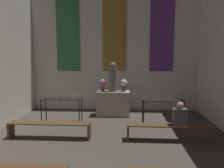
{
  "coord_description": "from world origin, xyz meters",
  "views": [
    {
      "loc": [
        0.43,
        0.41,
        2.31
      ],
      "look_at": [
        0.0,
        7.88,
        1.34
      ],
      "focal_mm": 35.0,
      "sensor_mm": 36.0,
      "label": 1
    }
  ],
  "objects_px": {
    "flower_vase_right": "(124,84)",
    "person_seated": "(180,115)",
    "candle_rack_right": "(163,103)",
    "pew_back_right": "(169,129)",
    "flower_vase_left": "(103,84)",
    "candle_rack_left": "(62,101)",
    "statue": "(113,78)",
    "pew_back_left": "(49,126)",
    "altar": "(113,103)"
  },
  "relations": [
    {
      "from": "pew_back_left",
      "to": "pew_back_right",
      "type": "distance_m",
      "value": 3.33
    },
    {
      "from": "candle_rack_left",
      "to": "flower_vase_right",
      "type": "bearing_deg",
      "value": 26.76
    },
    {
      "from": "flower_vase_right",
      "to": "pew_back_left",
      "type": "relative_size",
      "value": 0.2
    },
    {
      "from": "flower_vase_left",
      "to": "candle_rack_right",
      "type": "relative_size",
      "value": 0.35
    },
    {
      "from": "statue",
      "to": "pew_back_right",
      "type": "relative_size",
      "value": 0.48
    },
    {
      "from": "altar",
      "to": "statue",
      "type": "height_order",
      "value": "statue"
    },
    {
      "from": "flower_vase_left",
      "to": "altar",
      "type": "bearing_deg",
      "value": 0.0
    },
    {
      "from": "altar",
      "to": "candle_rack_left",
      "type": "relative_size",
      "value": 0.94
    },
    {
      "from": "flower_vase_right",
      "to": "person_seated",
      "type": "height_order",
      "value": "flower_vase_right"
    },
    {
      "from": "person_seated",
      "to": "pew_back_right",
      "type": "bearing_deg",
      "value": 180.0
    },
    {
      "from": "candle_rack_left",
      "to": "flower_vase_left",
      "type": "bearing_deg",
      "value": 39.53
    },
    {
      "from": "statue",
      "to": "flower_vase_left",
      "type": "xyz_separation_m",
      "value": [
        -0.41,
        0.0,
        -0.21
      ]
    },
    {
      "from": "statue",
      "to": "flower_vase_left",
      "type": "bearing_deg",
      "value": 180.0
    },
    {
      "from": "flower_vase_left",
      "to": "candle_rack_left",
      "type": "relative_size",
      "value": 0.35
    },
    {
      "from": "candle_rack_left",
      "to": "altar",
      "type": "bearing_deg",
      "value": 32.05
    },
    {
      "from": "candle_rack_right",
      "to": "flower_vase_right",
      "type": "bearing_deg",
      "value": 140.82
    },
    {
      "from": "statue",
      "to": "flower_vase_right",
      "type": "height_order",
      "value": "statue"
    },
    {
      "from": "statue",
      "to": "pew_back_left",
      "type": "distance_m",
      "value": 3.18
    },
    {
      "from": "statue",
      "to": "person_seated",
      "type": "xyz_separation_m",
      "value": [
        1.92,
        -2.47,
        -0.73
      ]
    },
    {
      "from": "candle_rack_right",
      "to": "person_seated",
      "type": "bearing_deg",
      "value": -81.57
    },
    {
      "from": "flower_vase_left",
      "to": "pew_back_left",
      "type": "bearing_deg",
      "value": -116.92
    },
    {
      "from": "altar",
      "to": "pew_back_right",
      "type": "bearing_deg",
      "value": -56.04
    },
    {
      "from": "candle_rack_right",
      "to": "person_seated",
      "type": "xyz_separation_m",
      "value": [
        0.21,
        -1.41,
        -0.03
      ]
    },
    {
      "from": "person_seated",
      "to": "altar",
      "type": "bearing_deg",
      "value": 127.87
    },
    {
      "from": "altar",
      "to": "flower_vase_right",
      "type": "height_order",
      "value": "flower_vase_right"
    },
    {
      "from": "person_seated",
      "to": "flower_vase_left",
      "type": "bearing_deg",
      "value": 133.34
    },
    {
      "from": "altar",
      "to": "pew_back_left",
      "type": "distance_m",
      "value": 2.98
    },
    {
      "from": "flower_vase_left",
      "to": "person_seated",
      "type": "distance_m",
      "value": 3.43
    },
    {
      "from": "altar",
      "to": "pew_back_right",
      "type": "relative_size",
      "value": 0.55
    },
    {
      "from": "flower_vase_right",
      "to": "person_seated",
      "type": "xyz_separation_m",
      "value": [
        1.51,
        -2.47,
        -0.51
      ]
    },
    {
      "from": "statue",
      "to": "pew_back_right",
      "type": "height_order",
      "value": "statue"
    },
    {
      "from": "candle_rack_right",
      "to": "pew_back_left",
      "type": "height_order",
      "value": "candle_rack_right"
    },
    {
      "from": "pew_back_left",
      "to": "person_seated",
      "type": "xyz_separation_m",
      "value": [
        3.58,
        0.0,
        0.38
      ]
    },
    {
      "from": "flower_vase_left",
      "to": "flower_vase_right",
      "type": "xyz_separation_m",
      "value": [
        0.82,
        0.0,
        0.0
      ]
    },
    {
      "from": "flower_vase_right",
      "to": "pew_back_left",
      "type": "distance_m",
      "value": 3.35
    },
    {
      "from": "flower_vase_right",
      "to": "candle_rack_right",
      "type": "xyz_separation_m",
      "value": [
        1.3,
        -1.06,
        -0.48
      ]
    },
    {
      "from": "flower_vase_left",
      "to": "candle_rack_right",
      "type": "bearing_deg",
      "value": -26.57
    },
    {
      "from": "pew_back_right",
      "to": "person_seated",
      "type": "distance_m",
      "value": 0.46
    },
    {
      "from": "candle_rack_right",
      "to": "pew_back_right",
      "type": "distance_m",
      "value": 1.47
    },
    {
      "from": "pew_back_left",
      "to": "pew_back_right",
      "type": "relative_size",
      "value": 1.0
    },
    {
      "from": "flower_vase_right",
      "to": "candle_rack_left",
      "type": "xyz_separation_m",
      "value": [
        -2.11,
        -1.06,
        -0.48
      ]
    },
    {
      "from": "altar",
      "to": "person_seated",
      "type": "height_order",
      "value": "person_seated"
    },
    {
      "from": "pew_back_left",
      "to": "candle_rack_left",
      "type": "bearing_deg",
      "value": 91.37
    },
    {
      "from": "flower_vase_left",
      "to": "pew_back_right",
      "type": "height_order",
      "value": "flower_vase_left"
    },
    {
      "from": "statue",
      "to": "candle_rack_right",
      "type": "height_order",
      "value": "statue"
    },
    {
      "from": "altar",
      "to": "candle_rack_left",
      "type": "height_order",
      "value": "candle_rack_left"
    },
    {
      "from": "flower_vase_right",
      "to": "pew_back_right",
      "type": "bearing_deg",
      "value": -63.08
    },
    {
      "from": "statue",
      "to": "candle_rack_left",
      "type": "relative_size",
      "value": 0.83
    },
    {
      "from": "flower_vase_left",
      "to": "candle_rack_left",
      "type": "xyz_separation_m",
      "value": [
        -1.29,
        -1.06,
        -0.48
      ]
    },
    {
      "from": "altar",
      "to": "pew_back_left",
      "type": "height_order",
      "value": "altar"
    }
  ]
}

